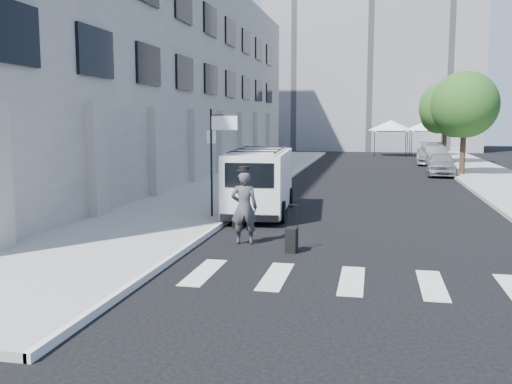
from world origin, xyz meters
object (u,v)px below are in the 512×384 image
at_px(cargo_van, 260,181).
at_px(businessman, 244,208).
at_px(briefcase, 236,223).
at_px(parked_car_b, 435,156).
at_px(parked_car_c, 432,153).
at_px(suitcase, 292,240).
at_px(parked_car_a, 441,164).

bearing_deg(cargo_van, businessman, -87.83).
xyz_separation_m(briefcase, cargo_van, (0.16, 3.03, 0.97)).
bearing_deg(businessman, cargo_van, -92.58).
bearing_deg(parked_car_b, parked_car_c, 83.59).
bearing_deg(suitcase, businessman, 156.10).
height_order(businessman, parked_car_a, businessman).
bearing_deg(briefcase, parked_car_b, 43.14).
bearing_deg(suitcase, briefcase, 130.34).
relative_size(briefcase, suitcase, 0.37).
relative_size(businessman, suitcase, 1.66).
relative_size(briefcase, parked_car_b, 0.10).
xyz_separation_m(parked_car_a, parked_car_b, (0.33, 7.20, 0.02)).
height_order(parked_car_a, parked_car_b, parked_car_b).
distance_m(cargo_van, parked_car_a, 17.11).
bearing_deg(parked_car_c, suitcase, -98.02).
relative_size(briefcase, parked_car_c, 0.08).
bearing_deg(parked_car_c, businessman, -100.84).
bearing_deg(cargo_van, parked_car_c, 67.16).
distance_m(briefcase, parked_car_a, 19.92).
bearing_deg(parked_car_b, briefcase, -114.48).
xyz_separation_m(suitcase, cargo_van, (-1.95, 5.72, 0.83)).
height_order(briefcase, cargo_van, cargo_van).
height_order(briefcase, parked_car_b, parked_car_b).
xyz_separation_m(briefcase, parked_car_a, (7.98, 18.25, 0.52)).
relative_size(briefcase, parked_car_a, 0.11).
relative_size(businessman, parked_car_a, 0.49).
distance_m(businessman, parked_car_a, 21.52).
bearing_deg(businessman, parked_car_a, -118.68).
bearing_deg(briefcase, parked_car_a, 37.60).
distance_m(suitcase, parked_car_a, 21.74).
height_order(cargo_van, parked_car_b, cargo_van).
bearing_deg(cargo_van, parked_car_a, 58.57).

